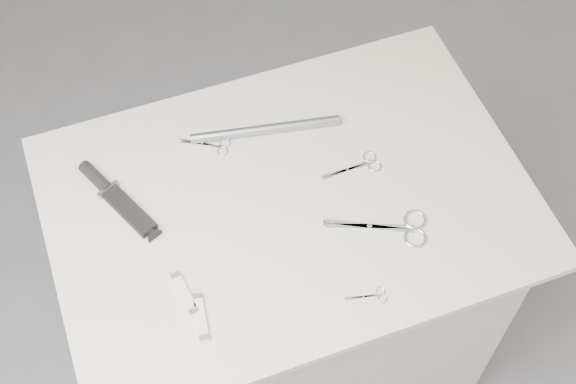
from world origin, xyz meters
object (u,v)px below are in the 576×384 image
object	(u,v)px
embroidery_scissors_b	(214,146)
pocket_knife_a	(185,294)
plinth	(289,297)
large_shears	(399,228)
pocket_knife_b	(201,317)
metal_rail	(265,129)
sheathed_knife	(114,195)
embroidery_scissors_a	(362,165)
tiny_scissors	(372,296)

from	to	relation	value
embroidery_scissors_b	pocket_knife_a	bearing A→B (deg)	-85.79
plinth	embroidery_scissors_b	xyz separation A→B (m)	(-0.11, 0.18, 0.47)
large_shears	pocket_knife_b	distance (m)	0.44
plinth	metal_rail	size ratio (longest dim) A/B	2.72
sheathed_knife	pocket_knife_a	world-z (taller)	sheathed_knife
sheathed_knife	pocket_knife_b	bearing A→B (deg)	171.74
plinth	embroidery_scissors_b	bearing A→B (deg)	120.27
embroidery_scissors_a	plinth	bearing A→B (deg)	-173.06
plinth	metal_rail	bearing A→B (deg)	86.53
plinth	embroidery_scissors_a	world-z (taller)	embroidery_scissors_a
pocket_knife_a	metal_rail	distance (m)	0.42
plinth	sheathed_knife	xyz separation A→B (m)	(-0.34, 0.13, 0.48)
pocket_knife_b	metal_rail	world-z (taller)	metal_rail
large_shears	embroidery_scissors_b	distance (m)	0.44
pocket_knife_b	sheathed_knife	bearing A→B (deg)	23.61
metal_rail	embroidery_scissors_b	bearing A→B (deg)	178.41
large_shears	tiny_scissors	distance (m)	0.17
embroidery_scissors_a	metal_rail	distance (m)	0.23
tiny_scissors	pocket_knife_b	world-z (taller)	pocket_knife_b
plinth	pocket_knife_a	bearing A→B (deg)	-152.50
embroidery_scissors_b	pocket_knife_b	xyz separation A→B (m)	(-0.14, -0.38, 0.00)
large_shears	metal_rail	distance (m)	0.37
large_shears	pocket_knife_a	xyz separation A→B (m)	(-0.45, 0.01, 0.00)
plinth	large_shears	world-z (taller)	large_shears
plinth	pocket_knife_a	distance (m)	0.56
pocket_knife_a	pocket_knife_b	size ratio (longest dim) A/B	0.99
embroidery_scissors_b	sheathed_knife	size ratio (longest dim) A/B	0.47
pocket_knife_a	embroidery_scissors_a	bearing A→B (deg)	-77.42
metal_rail	sheathed_knife	bearing A→B (deg)	-171.50
embroidery_scissors_b	sheathed_knife	world-z (taller)	sheathed_knife
plinth	tiny_scissors	bearing A→B (deg)	-74.84
large_shears	tiny_scissors	world-z (taller)	large_shears
metal_rail	tiny_scissors	bearing A→B (deg)	-82.22
pocket_knife_a	pocket_knife_b	xyz separation A→B (m)	(0.02, -0.06, 0.00)
embroidery_scissors_b	pocket_knife_a	xyz separation A→B (m)	(-0.16, -0.32, 0.00)
plinth	pocket_knife_a	xyz separation A→B (m)	(-0.27, -0.14, 0.48)
tiny_scissors	pocket_knife_a	bearing A→B (deg)	172.52
tiny_scissors	embroidery_scissors_a	bearing A→B (deg)	83.67
tiny_scissors	pocket_knife_a	world-z (taller)	pocket_knife_a
tiny_scissors	metal_rail	xyz separation A→B (m)	(-0.06, 0.45, 0.01)
plinth	large_shears	xyz separation A→B (m)	(0.18, -0.15, 0.47)
embroidery_scissors_b	tiny_scissors	distance (m)	0.49
plinth	metal_rail	distance (m)	0.51
tiny_scissors	metal_rail	bearing A→B (deg)	110.92
plinth	tiny_scissors	distance (m)	0.55
large_shears	metal_rail	size ratio (longest dim) A/B	0.62
embroidery_scissors_a	metal_rail	world-z (taller)	metal_rail
metal_rail	large_shears	bearing A→B (deg)	-62.09
large_shears	metal_rail	world-z (taller)	metal_rail
embroidery_scissors_a	pocket_knife_b	distance (m)	0.48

